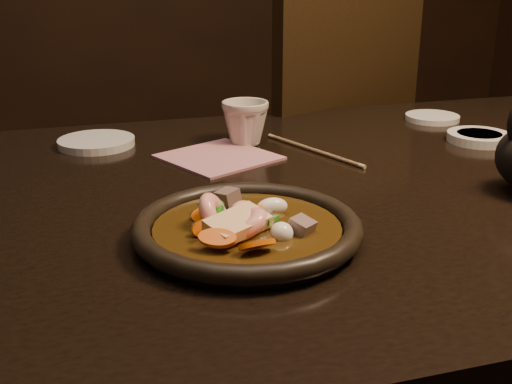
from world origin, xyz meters
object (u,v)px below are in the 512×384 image
object	(u,v)px
plate	(247,229)
tea_cup	(245,121)
table	(333,230)
chair	(306,177)

from	to	relation	value
plate	tea_cup	bearing A→B (deg)	74.42
plate	tea_cup	world-z (taller)	tea_cup
table	chair	distance (m)	0.67
table	tea_cup	world-z (taller)	tea_cup
tea_cup	chair	bearing A→B (deg)	55.41
table	plate	size ratio (longest dim) A/B	6.04
chair	table	bearing A→B (deg)	49.17
chair	plate	world-z (taller)	chair
table	tea_cup	size ratio (longest dim) A/B	19.60
table	chair	world-z (taller)	chair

